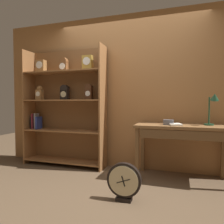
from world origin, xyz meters
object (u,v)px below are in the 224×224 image
Objects in this scene: round_clock_large at (124,181)px; bookshelf at (64,106)px; workbench at (181,132)px; desk_lamp at (213,104)px; toolbox_small at (168,122)px; open_repair_manual at (175,124)px.

bookshelf is at bearing 142.84° from round_clock_large.
workbench is 0.58m from desk_lamp.
workbench is at bearing -173.11° from desk_lamp.
toolbox_small is 1.12m from round_clock_large.
open_repair_manual reaches higher than workbench.
round_clock_large is (1.38, -1.04, -0.83)m from bookshelf.
toolbox_small is at bearing -6.51° from bookshelf.
desk_lamp is at bearing 6.89° from workbench.
desk_lamp is at bearing 0.23° from open_repair_manual.
desk_lamp reaches higher than toolbox_small.
bookshelf is 1.92m from round_clock_large.
toolbox_small reaches higher than round_clock_large.
open_repair_manual is 1.12m from round_clock_large.
bookshelf is at bearing 158.68° from open_repair_manual.
toolbox_small reaches higher than workbench.
toolbox_small is 0.65× the size of open_repair_manual.
desk_lamp is at bearing 8.98° from toolbox_small.
workbench is at bearing 13.91° from toolbox_small.
bookshelf is 9.37× the size of open_repair_manual.
workbench is 0.16m from open_repair_manual.
workbench is 1.17m from round_clock_large.
desk_lamp is (2.40, -0.11, 0.04)m from bookshelf.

